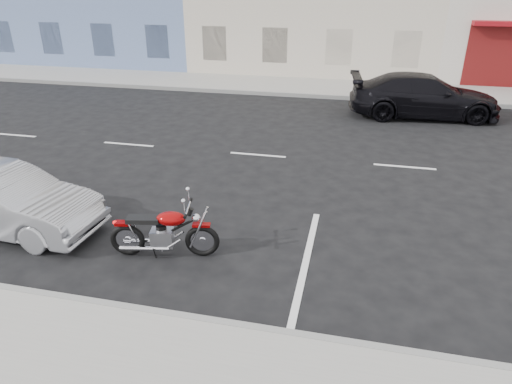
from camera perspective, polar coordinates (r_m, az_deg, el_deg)
ground at (r=12.71m, az=9.10°, el=3.89°), size 120.00×120.00×0.00m
sidewalk_far at (r=21.77m, az=-2.52°, el=13.43°), size 80.00×3.40×0.15m
curb_far at (r=20.17m, az=-3.81°, el=12.44°), size 80.00×0.12×0.16m
motorcycle at (r=8.18m, az=-6.60°, el=-5.25°), size 1.95×0.74×0.99m
sedan_silver at (r=10.14m, az=-28.89°, el=-1.01°), size 3.89×1.56×1.26m
car_far at (r=17.53m, az=20.22°, el=11.23°), size 5.35×2.59×1.50m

